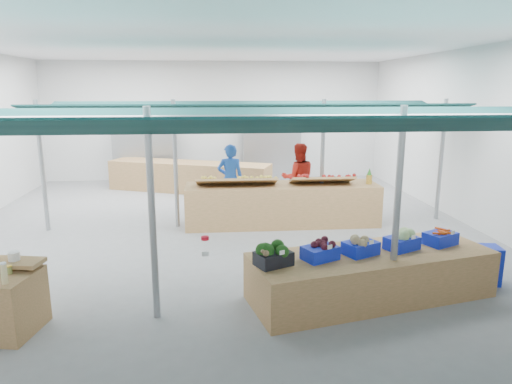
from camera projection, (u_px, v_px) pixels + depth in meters
floor at (220, 231)px, 10.59m from camera, size 13.00×13.00×0.00m
hall at (217, 113)px, 11.40m from camera, size 13.00×13.00×13.00m
pole_grid at (260, 166)px, 8.56m from camera, size 10.00×4.60×3.00m
awnings at (261, 114)px, 8.35m from camera, size 9.50×7.08×0.30m
back_shelving_left at (144, 154)px, 15.95m from camera, size 2.00×0.50×2.00m
back_shelving_right at (271, 153)px, 16.39m from camera, size 2.00×0.50×2.00m
veg_counter at (371, 275)px, 7.15m from camera, size 3.98×2.06×0.74m
fruit_counter at (282, 204)px, 11.03m from camera, size 4.63×1.16×0.99m
far_counter at (189, 177)px, 14.66m from camera, size 5.27×2.96×0.95m
crate_stack at (482, 265)px, 7.69m from camera, size 0.59×0.45×0.65m
vendor_left at (230, 179)px, 11.89m from camera, size 0.68×0.45×1.85m
vendor_right at (298, 178)px, 12.06m from camera, size 0.91×0.71×1.85m
crate_broccoli at (273, 255)px, 6.53m from camera, size 0.60×0.53×0.35m
crate_beets at (320, 251)px, 6.76m from camera, size 0.60×0.53×0.29m
crate_celeriac at (361, 245)px, 6.97m from camera, size 0.60×0.53×0.31m
crate_cabbage at (402, 239)px, 7.19m from camera, size 0.60×0.53×0.35m
crate_carrots at (440, 238)px, 7.43m from camera, size 0.60×0.53×0.29m
sparrow at (265, 253)px, 6.34m from camera, size 0.12×0.09×0.11m
pole_ribbon at (205, 240)px, 6.62m from camera, size 0.12×0.12×0.28m
apple_heap_yellow at (237, 179)px, 10.69m from camera, size 1.92×0.75×0.27m
apple_heap_red at (322, 178)px, 10.86m from camera, size 1.52×0.74×0.27m
pineapple at (369, 177)px, 10.95m from camera, size 0.14×0.14×0.39m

